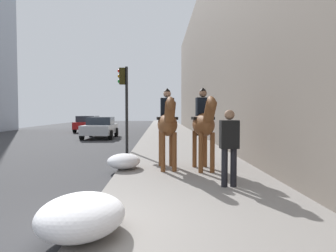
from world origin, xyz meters
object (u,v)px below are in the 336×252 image
pedestrian_greeting (229,143)px  mounted_horse_near (168,123)px  mounted_horse_far (204,123)px  traffic_light_near_curb (125,95)px  car_near_lane (88,123)px  car_mid_lane (100,127)px

pedestrian_greeting → mounted_horse_near: bearing=29.9°
mounted_horse_far → traffic_light_near_curb: size_ratio=0.64×
mounted_horse_near → car_near_lane: 20.68m
car_mid_lane → car_near_lane: bearing=-161.6°
mounted_horse_near → pedestrian_greeting: mounted_horse_near is taller
mounted_horse_far → traffic_light_near_curb: bearing=-154.0°
mounted_horse_near → car_mid_lane: mounted_horse_near is taller
mounted_horse_far → pedestrian_greeting: mounted_horse_far is taller
traffic_light_near_curb → mounted_horse_near: bearing=-158.9°
mounted_horse_far → car_mid_lane: 13.82m
mounted_horse_far → traffic_light_near_curb: traffic_light_near_curb is taller
mounted_horse_near → car_mid_lane: 13.29m
mounted_horse_near → car_mid_lane: size_ratio=0.53×
car_near_lane → car_mid_lane: (-7.00, -2.38, -0.02)m
mounted_horse_far → car_near_lane: (19.74, 7.68, -0.69)m
car_near_lane → traffic_light_near_curb: (-15.09, -4.93, 1.73)m
mounted_horse_far → car_mid_lane: mounted_horse_far is taller
pedestrian_greeting → car_mid_lane: 15.78m
pedestrian_greeting → car_near_lane: size_ratio=0.38×
mounted_horse_near → mounted_horse_far: mounted_horse_far is taller
car_mid_lane → mounted_horse_far: bearing=22.3°
pedestrian_greeting → traffic_light_near_curb: (6.67, 3.03, 1.39)m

